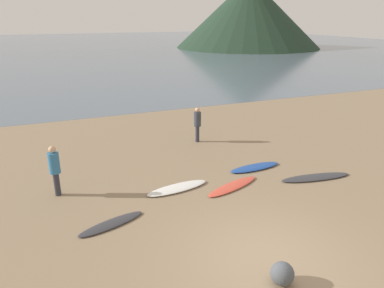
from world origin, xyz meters
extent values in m
cube|color=#8C7559|center=(0.00, 10.00, -0.10)|extent=(120.00, 120.00, 0.20)
cube|color=slate|center=(0.00, 63.96, 0.00)|extent=(140.00, 100.00, 0.01)
cone|color=#1E3323|center=(29.52, 50.68, 5.62)|extent=(24.59, 24.59, 11.25)
ellipsoid|color=#333338|center=(-3.03, 2.84, 0.04)|extent=(1.95, 1.03, 0.07)
ellipsoid|color=white|center=(-0.67, 4.13, 0.05)|extent=(2.19, 0.89, 0.09)
ellipsoid|color=#D84C38|center=(1.06, 3.57, 0.04)|extent=(2.24, 1.20, 0.08)
ellipsoid|color=#1E479E|center=(2.54, 4.61, 0.05)|extent=(2.08, 0.67, 0.10)
ellipsoid|color=#333338|center=(4.03, 3.08, 0.04)|extent=(2.62, 0.91, 0.08)
cylinder|color=#2D2D38|center=(1.77, 8.17, 0.36)|extent=(0.17, 0.17, 0.72)
cylinder|color=#333842|center=(1.77, 8.17, 1.04)|extent=(0.31, 0.31, 0.63)
sphere|color=tan|center=(1.77, 8.17, 1.46)|extent=(0.20, 0.20, 0.20)
cylinder|color=#2D2D38|center=(-4.26, 5.19, 0.38)|extent=(0.18, 0.18, 0.76)
cylinder|color=teal|center=(-4.26, 5.19, 1.09)|extent=(0.33, 0.33, 0.66)
sphere|color=tan|center=(-4.26, 5.19, 1.53)|extent=(0.21, 0.21, 0.21)
sphere|color=#474C51|center=(-0.15, -0.77, 0.25)|extent=(0.50, 0.50, 0.50)
camera|label=1|loc=(-4.23, -5.69, 5.32)|focal=33.59mm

